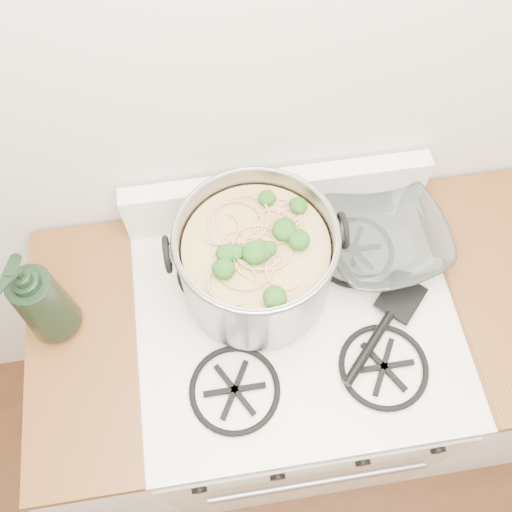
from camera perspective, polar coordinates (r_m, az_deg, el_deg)
The scene contains 6 objects.
gas_range at distance 1.80m, azimuth 3.19°, elevation -11.80°, with size 0.76×0.66×0.92m.
counter_left at distance 1.80m, azimuth -13.23°, elevation -13.56°, with size 0.25×0.65×0.92m.
stock_pot at distance 1.27m, azimuth 0.00°, elevation -0.56°, with size 0.39×0.36×0.24m.
spatula at distance 1.39m, azimuth 14.35°, elevation -3.92°, with size 0.29×0.31×0.02m, color black, non-canonical shape.
glass_bowl at distance 1.44m, azimuth 12.36°, elevation 1.44°, with size 0.12×0.12×0.03m, color white.
bottle at distance 1.28m, azimuth -20.94°, elevation -3.90°, with size 0.12×0.12×0.30m, color black.
Camera 1 is at (-0.17, 0.78, 2.17)m, focal length 40.00 mm.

